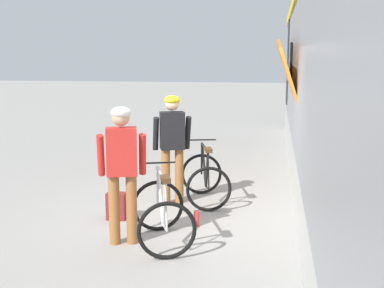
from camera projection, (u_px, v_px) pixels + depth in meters
The scene contains 7 objects.
ground_plane at pixel (198, 216), 7.59m from camera, with size 80.00×80.00×0.00m, color gray.
cyclist_near_in_red at pixel (122, 163), 6.32m from camera, with size 0.66×0.42×1.76m.
cyclist_far_in_dark at pixel (172, 139), 8.10m from camera, with size 0.66×0.45×1.76m.
bicycle_near_silver at pixel (162, 214), 6.39m from camera, with size 1.02×1.24×0.99m.
bicycle_far_black at pixel (205, 178), 8.25m from camera, with size 0.96×1.22×0.99m.
backpack_on_platform at pixel (117, 206), 7.42m from camera, with size 0.28×0.18×0.40m, color maroon.
water_bottle_near_the_bikes at pixel (197, 219), 7.14m from camera, with size 0.08×0.08×0.22m, color red.
Camera 1 is at (1.11, -7.20, 2.37)m, focal length 47.26 mm.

